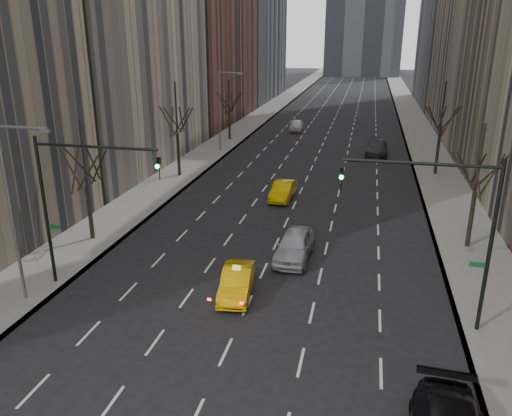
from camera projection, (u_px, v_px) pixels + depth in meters
The scene contains 16 objects.
sidewalk_left at pixel (258, 118), 81.05m from camera, with size 4.50×320.00×0.15m, color slate.
sidewalk_right at pixel (414, 123), 76.00m from camera, with size 4.50×320.00×0.15m, color slate.
tree_lw_b at pixel (87, 186), 31.88m from camera, with size 3.36×3.50×7.82m.
tree_lw_c at pixel (178, 135), 46.52m from camera, with size 3.36×3.50×8.74m.
tree_lw_d at pixel (229, 112), 63.26m from camera, with size 3.36×3.50×7.36m.
tree_rw_b at pixel (475, 192), 30.62m from camera, with size 3.36×3.50×7.82m.
tree_rw_c at pixel (440, 134), 47.10m from camera, with size 3.36×3.50×8.74m.
traffic_mast_left at pixel (72, 190), 25.17m from camera, with size 6.69×0.39×8.00m.
traffic_mast_right at pixel (453, 217), 21.41m from camera, with size 6.69×0.39×8.00m.
streetlight_near at pixel (15, 197), 23.64m from camera, with size 2.83×0.22×9.00m.
streetlight_far at pixel (222, 103), 55.90m from camera, with size 2.83×0.22×9.00m.
taxi_sedan at pixel (237, 282), 25.95m from camera, with size 1.51×4.33×1.43m, color #DCA304.
silver_sedan_ahead at pixel (294, 245), 30.10m from camera, with size 2.00×4.98×1.70m, color #929499.
far_taxi at pixel (283, 191), 41.09m from camera, with size 1.55×4.44×1.46m, color #DAAB04.
far_suv_grey at pixel (376, 148), 56.01m from camera, with size 2.39×5.89×1.71m, color #2B2B30.
far_car_white at pixel (296, 125), 70.34m from camera, with size 1.81×4.50×1.53m, color silver.
Camera 1 is at (5.24, -9.46, 12.88)m, focal length 35.00 mm.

